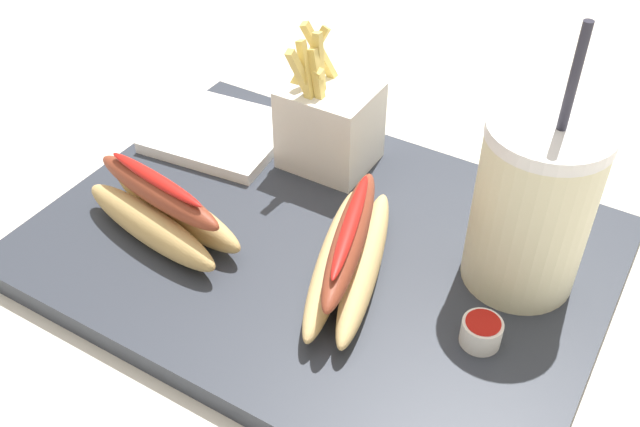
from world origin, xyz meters
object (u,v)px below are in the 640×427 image
object	(u,v)px
ketchup_cup_2	(505,202)
napkin_stack	(221,133)
fries_basket	(329,123)
hot_dog_2	(162,211)
hot_dog_1	(350,254)
soda_cup	(532,206)
ketchup_cup_1	(481,331)

from	to	relation	value
ketchup_cup_2	napkin_stack	xyz separation A→B (m)	(-0.28, -0.04, -0.01)
fries_basket	hot_dog_2	world-z (taller)	fries_basket
hot_dog_1	hot_dog_2	size ratio (longest dim) A/B	1.12
fries_basket	napkin_stack	size ratio (longest dim) A/B	1.09
soda_cup	napkin_stack	bearing A→B (deg)	173.84
hot_dog_2	soda_cup	bearing A→B (deg)	20.92
napkin_stack	ketchup_cup_1	bearing A→B (deg)	-19.66
soda_cup	hot_dog_1	distance (m)	0.14
ketchup_cup_2	napkin_stack	distance (m)	0.29
soda_cup	fries_basket	bearing A→B (deg)	164.69
hot_dog_2	ketchup_cup_1	size ratio (longest dim) A/B	5.44
soda_cup	ketchup_cup_2	distance (m)	0.10
fries_basket	ketchup_cup_2	size ratio (longest dim) A/B	4.22
fries_basket	ketchup_cup_2	world-z (taller)	fries_basket
hot_dog_1	ketchup_cup_1	distance (m)	0.12
hot_dog_2	ketchup_cup_2	world-z (taller)	hot_dog_2
fries_basket	ketchup_cup_1	bearing A→B (deg)	-33.36
fries_basket	ketchup_cup_1	distance (m)	0.25
hot_dog_1	napkin_stack	xyz separation A→B (m)	(-0.21, 0.10, -0.02)
ketchup_cup_2	hot_dog_1	bearing A→B (deg)	-119.67
ketchup_cup_1	napkin_stack	distance (m)	0.34
fries_basket	napkin_stack	bearing A→B (deg)	-168.84
hot_dog_1	ketchup_cup_2	distance (m)	0.16
hot_dog_1	fries_basket	bearing A→B (deg)	126.17
napkin_stack	hot_dog_2	bearing A→B (deg)	-72.23
ketchup_cup_1	napkin_stack	world-z (taller)	ketchup_cup_1
fries_basket	hot_dog_2	xyz separation A→B (m)	(-0.07, -0.16, -0.02)
fries_basket	soda_cup	bearing A→B (deg)	-15.31
ketchup_cup_2	hot_dog_2	bearing A→B (deg)	-143.83
fries_basket	ketchup_cup_2	xyz separation A→B (m)	(0.17, 0.01, -0.03)
soda_cup	ketchup_cup_1	xyz separation A→B (m)	(0.00, -0.08, -0.06)
ketchup_cup_1	ketchup_cup_2	size ratio (longest dim) A/B	0.92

